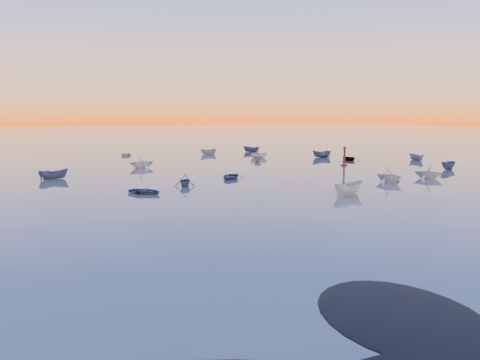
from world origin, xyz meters
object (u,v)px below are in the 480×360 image
boat_near_left (145,194)px  boat_near_right (428,178)px  boat_near_center (348,194)px  channel_marker (344,158)px

boat_near_left → boat_near_right: bearing=-45.6°
boat_near_center → boat_near_right: size_ratio=1.03×
channel_marker → boat_near_left: bearing=-157.8°
boat_near_left → channel_marker: size_ratio=1.08×
boat_near_right → boat_near_left: bearing=-34.2°
channel_marker → boat_near_center: bearing=-125.5°
boat_near_left → boat_near_right: boat_near_right is taller
boat_near_right → boat_near_center: bearing=-10.2°
boat_near_left → boat_near_center: 20.71m
boat_near_center → boat_near_left: bearing=54.1°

